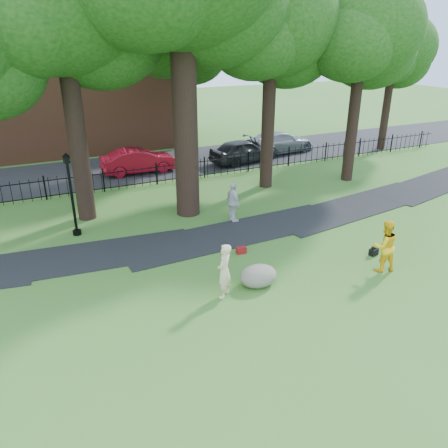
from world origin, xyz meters
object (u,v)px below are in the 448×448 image
boulder (258,275)px  lamppost (72,196)px  woman (224,271)px  man (384,246)px  red_sedan (139,161)px

boulder → lamppost: 8.68m
boulder → woman: bearing=-173.5°
woman → man: size_ratio=0.96×
woman → red_sedan: 15.21m
woman → man: bearing=128.9°
boulder → lamppost: bearing=125.6°
red_sedan → lamppost: bearing=148.9°
boulder → lamppost: lamppost is taller
man → red_sedan: man is taller
woman → man: man is taller
man → lamppost: lamppost is taller
man → red_sedan: bearing=-60.6°
red_sedan → boulder: bearing=-179.2°
woman → lamppost: (-3.62, 7.13, 0.83)m
boulder → red_sedan: size_ratio=0.29×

